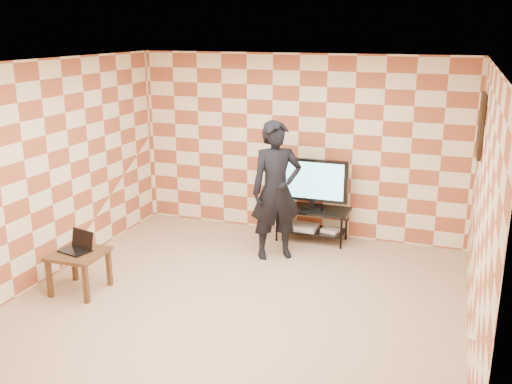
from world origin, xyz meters
TOP-DOWN VIEW (x-y plane):
  - floor at (0.00, 0.00)m, footprint 5.00×5.00m
  - wall_back at (0.00, 2.50)m, footprint 5.00×0.02m
  - wall_front at (0.00, -2.50)m, footprint 5.00×0.02m
  - wall_left at (-2.50, 0.00)m, footprint 0.02×5.00m
  - wall_right at (2.50, 0.00)m, footprint 0.02×5.00m
  - ceiling at (0.00, 0.00)m, footprint 5.00×5.00m
  - wall_art at (2.47, 1.55)m, footprint 0.04×0.72m
  - tv_stand at (0.32, 2.18)m, footprint 1.09×0.49m
  - tv at (0.32, 2.18)m, footprint 1.02×0.19m
  - dvd_player at (0.19, 2.15)m, footprint 0.45×0.33m
  - game_console at (0.60, 2.15)m, footprint 0.27×0.22m
  - side_table at (-1.88, -0.39)m, footprint 0.61×0.61m
  - laptop at (-1.91, -0.34)m, footprint 0.40×0.35m
  - person at (-0.00, 1.42)m, footprint 0.82×0.75m

SIDE VIEW (x-z plane):
  - floor at x=0.00m, z-range 0.00..0.00m
  - game_console at x=0.60m, z-range 0.17..0.23m
  - dvd_player at x=0.19m, z-range 0.17..0.24m
  - tv_stand at x=0.32m, z-range 0.12..0.62m
  - side_table at x=-1.88m, z-range 0.16..0.66m
  - laptop at x=-1.91m, z-range 0.43..0.67m
  - tv at x=0.32m, z-range 0.54..1.28m
  - person at x=0.00m, z-range 0.00..1.89m
  - wall_back at x=0.00m, z-range 0.00..2.70m
  - wall_front at x=0.00m, z-range 0.00..2.70m
  - wall_left at x=-2.50m, z-range 0.00..2.70m
  - wall_right at x=2.50m, z-range 0.00..2.70m
  - wall_art at x=2.47m, z-range 1.59..2.31m
  - ceiling at x=0.00m, z-range 2.69..2.71m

